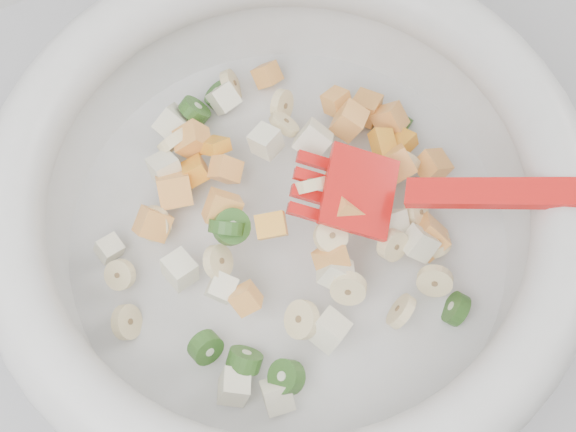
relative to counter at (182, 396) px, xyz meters
name	(u,v)px	position (x,y,z in m)	size (l,w,h in m)	color
counter	(182,396)	(0.00, 0.00, 0.00)	(2.00, 0.60, 0.90)	#9E9FA3
mixing_bowl	(288,207)	(0.13, -0.04, 0.51)	(0.45, 0.42, 0.14)	beige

